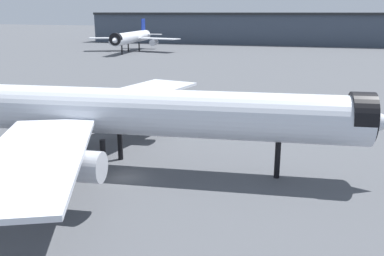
% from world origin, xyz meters
% --- Properties ---
extents(ground, '(900.00, 900.00, 0.00)m').
position_xyz_m(ground, '(0.00, 0.00, 0.00)').
color(ground, '#4C4F54').
extents(airliner_near_gate, '(54.83, 49.55, 14.46)m').
position_xyz_m(airliner_near_gate, '(-0.63, 2.62, 6.37)').
color(airliner_near_gate, silver).
rests_on(airliner_near_gate, ground).
extents(airliner_far_taxiway, '(41.39, 45.88, 13.85)m').
position_xyz_m(airliner_far_taxiway, '(-65.96, 129.66, 6.11)').
color(airliner_far_taxiway, silver).
rests_on(airliner_far_taxiway, ground).
extents(terminal_building, '(210.14, 33.26, 32.53)m').
position_xyz_m(terminal_building, '(-9.82, 194.51, 8.51)').
color(terminal_building, '#3D4756').
rests_on(terminal_building, ground).
extents(traffic_cone_near_nose, '(0.64, 0.64, 0.80)m').
position_xyz_m(traffic_cone_near_nose, '(-12.28, 30.05, 0.40)').
color(traffic_cone_near_nose, '#F2600C').
rests_on(traffic_cone_near_nose, ground).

